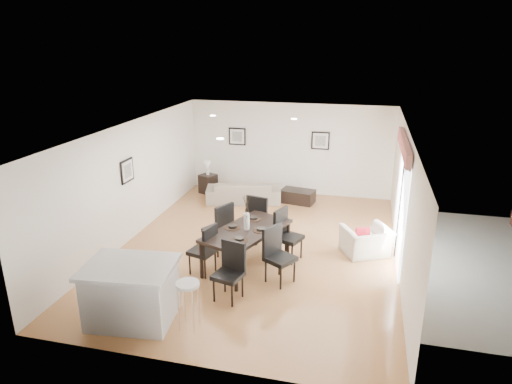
% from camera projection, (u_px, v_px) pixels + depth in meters
% --- Properties ---
extents(ground, '(8.00, 8.00, 0.00)m').
position_uv_depth(ground, '(258.00, 248.00, 10.24)').
color(ground, '#B77F4B').
rests_on(ground, ground).
extents(wall_back, '(6.00, 0.04, 2.70)m').
position_uv_depth(wall_back, '(290.00, 149.00, 13.48)').
color(wall_back, white).
rests_on(wall_back, ground).
extents(wall_front, '(6.00, 0.04, 2.70)m').
position_uv_depth(wall_front, '(189.00, 283.00, 6.12)').
color(wall_front, white).
rests_on(wall_front, ground).
extents(wall_left, '(0.04, 8.00, 2.70)m').
position_uv_depth(wall_left, '(131.00, 181.00, 10.48)').
color(wall_left, white).
rests_on(wall_left, ground).
extents(wall_right, '(0.04, 8.00, 2.70)m').
position_uv_depth(wall_right, '(404.00, 202.00, 9.13)').
color(wall_right, white).
rests_on(wall_right, ground).
extents(ceiling, '(6.00, 8.00, 0.02)m').
position_uv_depth(ceiling, '(258.00, 129.00, 9.37)').
color(ceiling, white).
rests_on(ceiling, wall_back).
extents(sofa, '(2.23, 1.30, 0.61)m').
position_uv_depth(sofa, '(244.00, 191.00, 13.01)').
color(sofa, gray).
rests_on(sofa, ground).
extents(armchair, '(1.23, 1.18, 0.62)m').
position_uv_depth(armchair, '(366.00, 241.00, 9.83)').
color(armchair, beige).
rests_on(armchair, ground).
extents(dining_table, '(1.63, 2.19, 0.82)m').
position_uv_depth(dining_table, '(247.00, 233.00, 9.20)').
color(dining_table, black).
rests_on(dining_table, ground).
extents(dining_chair_wnear, '(0.57, 0.57, 1.04)m').
position_uv_depth(dining_chair_wnear, '(206.00, 247.00, 8.93)').
color(dining_chair_wnear, black).
rests_on(dining_chair_wnear, ground).
extents(dining_chair_wfar, '(0.70, 0.70, 1.14)m').
position_uv_depth(dining_chair_wfar, '(221.00, 226.00, 9.79)').
color(dining_chair_wfar, black).
rests_on(dining_chair_wfar, ground).
extents(dining_chair_enear, '(0.68, 0.68, 1.10)m').
position_uv_depth(dining_chair_enear, '(277.00, 251.00, 8.67)').
color(dining_chair_enear, black).
rests_on(dining_chair_enear, ground).
extents(dining_chair_efar, '(0.64, 0.64, 1.10)m').
position_uv_depth(dining_chair_efar, '(285.00, 232.00, 9.56)').
color(dining_chair_efar, black).
rests_on(dining_chair_efar, ground).
extents(dining_chair_head, '(0.58, 0.58, 1.06)m').
position_uv_depth(dining_chair_head, '(231.00, 267.00, 8.11)').
color(dining_chair_head, black).
rests_on(dining_chair_head, ground).
extents(dining_chair_foot, '(0.62, 0.62, 1.13)m').
position_uv_depth(dining_chair_foot, '(259.00, 216.00, 10.35)').
color(dining_chair_foot, black).
rests_on(dining_chair_foot, ground).
extents(vase, '(0.93, 1.42, 0.72)m').
position_uv_depth(vase, '(247.00, 216.00, 9.07)').
color(vase, white).
rests_on(vase, dining_table).
extents(coffee_table, '(1.00, 0.71, 0.37)m').
position_uv_depth(coffee_table, '(298.00, 196.00, 13.00)').
color(coffee_table, black).
rests_on(coffee_table, ground).
extents(side_table, '(0.56, 0.56, 0.57)m').
position_uv_depth(side_table, '(208.00, 184.00, 13.77)').
color(side_table, black).
rests_on(side_table, ground).
extents(table_lamp, '(0.21, 0.21, 0.41)m').
position_uv_depth(table_lamp, '(208.00, 166.00, 13.60)').
color(table_lamp, white).
rests_on(table_lamp, side_table).
extents(cushion, '(0.31, 0.18, 0.29)m').
position_uv_depth(cushion, '(362.00, 234.00, 9.70)').
color(cushion, '#B01626').
rests_on(cushion, armchair).
extents(kitchen_island, '(1.55, 1.25, 1.01)m').
position_uv_depth(kitchen_island, '(131.00, 292.00, 7.48)').
color(kitchen_island, silver).
rests_on(kitchen_island, ground).
extents(bar_stool, '(0.38, 0.38, 0.82)m').
position_uv_depth(bar_stool, '(188.00, 289.00, 7.19)').
color(bar_stool, silver).
rests_on(bar_stool, ground).
extents(framed_print_back_left, '(0.52, 0.04, 0.52)m').
position_uv_depth(framed_print_back_left, '(237.00, 136.00, 13.72)').
color(framed_print_back_left, black).
rests_on(framed_print_back_left, wall_back).
extents(framed_print_back_right, '(0.52, 0.04, 0.52)m').
position_uv_depth(framed_print_back_right, '(320.00, 141.00, 13.16)').
color(framed_print_back_right, black).
rests_on(framed_print_back_right, wall_back).
extents(framed_print_left_wall, '(0.04, 0.52, 0.52)m').
position_uv_depth(framed_print_left_wall, '(127.00, 171.00, 10.19)').
color(framed_print_left_wall, black).
rests_on(framed_print_left_wall, wall_left).
extents(sliding_door, '(0.12, 2.70, 2.57)m').
position_uv_depth(sliding_door, '(402.00, 183.00, 9.31)').
color(sliding_door, white).
rests_on(sliding_door, wall_right).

